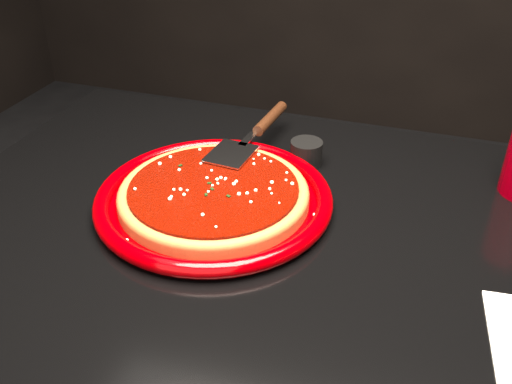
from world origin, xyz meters
TOP-DOWN VIEW (x-y plane):
  - plate at (-0.16, 0.03)m, footprint 0.48×0.48m
  - pizza_crust at (-0.16, 0.03)m, footprint 0.38×0.38m
  - pizza_crust_rim at (-0.16, 0.03)m, footprint 0.38×0.38m
  - pizza_sauce at (-0.16, 0.03)m, footprint 0.34×0.34m
  - parmesan_dusting at (-0.16, 0.03)m, footprint 0.26×0.26m
  - basil_flecks at (-0.16, 0.03)m, footprint 0.24×0.24m
  - pizza_server at (-0.15, 0.21)m, footprint 0.11×0.30m
  - ramekin at (-0.05, 0.21)m, footprint 0.06×0.06m

SIDE VIEW (x-z plane):
  - plate at x=-0.16m, z-range 0.75..0.78m
  - pizza_crust at x=-0.16m, z-range 0.76..0.78m
  - ramekin at x=-0.05m, z-range 0.75..0.79m
  - pizza_crust_rim at x=-0.16m, z-range 0.77..0.79m
  - pizza_sauce at x=-0.16m, z-range 0.78..0.79m
  - basil_flecks at x=-0.16m, z-range 0.79..0.79m
  - parmesan_dusting at x=-0.16m, z-range 0.79..0.79m
  - pizza_server at x=-0.15m, z-range 0.78..0.81m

